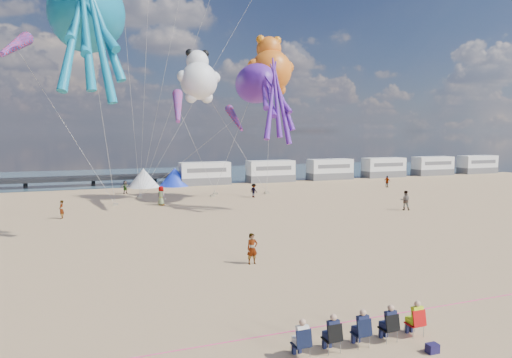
{
  "coord_description": "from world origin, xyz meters",
  "views": [
    {
      "loc": [
        -8.77,
        -19.13,
        7.11
      ],
      "look_at": [
        0.62,
        6.0,
        4.29
      ],
      "focal_mm": 32.0,
      "sensor_mm": 36.0,
      "label": 1
    }
  ],
  "objects_px": {
    "motorhome_0": "(205,173)",
    "motorhome_1": "(270,171)",
    "kite_octopus_teal": "(87,14)",
    "beachgoer_4": "(125,187)",
    "windsock_mid": "(178,107)",
    "spectator_row": "(360,327)",
    "motorhome_2": "(330,169)",
    "kite_teddy_orange": "(271,71)",
    "beachgoer_1": "(405,200)",
    "beachgoer_6": "(161,196)",
    "sandbag_b": "(213,196)",
    "tent_blue": "(175,177)",
    "beachgoer_2": "(254,190)",
    "windsock_right": "(235,119)",
    "kite_panda": "(199,81)",
    "motorhome_5": "(477,164)",
    "windsock_left": "(15,46)",
    "sandbag_d": "(215,194)",
    "cooler_navy": "(432,348)",
    "beachgoer_3": "(387,182)",
    "kite_octopus_purple": "(256,84)",
    "sandbag_e": "(140,197)",
    "motorhome_4": "(433,166)",
    "sandbag_a": "(115,205)",
    "sandbag_c": "(267,193)",
    "standing_person": "(252,249)",
    "beachgoer_5": "(61,210)"
  },
  "relations": [
    {
      "from": "motorhome_0",
      "to": "tent_blue",
      "type": "relative_size",
      "value": 1.65
    },
    {
      "from": "beachgoer_1",
      "to": "beachgoer_3",
      "type": "xyz_separation_m",
      "value": [
        8.82,
        14.54,
        -0.15
      ]
    },
    {
      "from": "motorhome_5",
      "to": "sandbag_d",
      "type": "bearing_deg",
      "value": -168.47
    },
    {
      "from": "motorhome_0",
      "to": "motorhome_1",
      "type": "distance_m",
      "value": 9.5
    },
    {
      "from": "sandbag_e",
      "to": "kite_panda",
      "type": "relative_size",
      "value": 0.08
    },
    {
      "from": "kite_octopus_purple",
      "to": "sandbag_c",
      "type": "bearing_deg",
      "value": 54.29
    },
    {
      "from": "sandbag_b",
      "to": "cooler_navy",
      "type": "bearing_deg",
      "value": -93.94
    },
    {
      "from": "beachgoer_4",
      "to": "windsock_mid",
      "type": "relative_size",
      "value": 0.24
    },
    {
      "from": "kite_panda",
      "to": "windsock_left",
      "type": "distance_m",
      "value": 16.64
    },
    {
      "from": "kite_octopus_purple",
      "to": "beachgoer_3",
      "type": "bearing_deg",
      "value": 11.35
    },
    {
      "from": "beachgoer_4",
      "to": "sandbag_a",
      "type": "bearing_deg",
      "value": -134.74
    },
    {
      "from": "motorhome_5",
      "to": "windsock_mid",
      "type": "xyz_separation_m",
      "value": [
        -54.3,
        -17.5,
        7.82
      ]
    },
    {
      "from": "standing_person",
      "to": "sandbag_a",
      "type": "bearing_deg",
      "value": 100.83
    },
    {
      "from": "beachgoer_1",
      "to": "windsock_left",
      "type": "xyz_separation_m",
      "value": [
        -31.65,
        6.53,
        12.72
      ]
    },
    {
      "from": "motorhome_2",
      "to": "kite_teddy_orange",
      "type": "relative_size",
      "value": 0.92
    },
    {
      "from": "kite_panda",
      "to": "spectator_row",
      "type": "bearing_deg",
      "value": -80.7
    },
    {
      "from": "beachgoer_4",
      "to": "kite_panda",
      "type": "xyz_separation_m",
      "value": [
        6.78,
        -8.16,
        11.33
      ]
    },
    {
      "from": "motorhome_0",
      "to": "beachgoer_1",
      "type": "relative_size",
      "value": 3.69
    },
    {
      "from": "sandbag_b",
      "to": "kite_panda",
      "type": "relative_size",
      "value": 0.08
    },
    {
      "from": "sandbag_a",
      "to": "sandbag_e",
      "type": "relative_size",
      "value": 1.0
    },
    {
      "from": "cooler_navy",
      "to": "motorhome_5",
      "type": "bearing_deg",
      "value": 42.68
    },
    {
      "from": "tent_blue",
      "to": "beachgoer_1",
      "type": "relative_size",
      "value": 2.24
    },
    {
      "from": "beachgoer_1",
      "to": "sandbag_b",
      "type": "bearing_deg",
      "value": -8.59
    },
    {
      "from": "beachgoer_6",
      "to": "windsock_right",
      "type": "distance_m",
      "value": 11.32
    },
    {
      "from": "beachgoer_6",
      "to": "sandbag_b",
      "type": "xyz_separation_m",
      "value": [
        6.1,
        3.63,
        -0.81
      ]
    },
    {
      "from": "spectator_row",
      "to": "beachgoer_2",
      "type": "bearing_deg",
      "value": 75.69
    },
    {
      "from": "beachgoer_3",
      "to": "kite_panda",
      "type": "relative_size",
      "value": 0.23
    },
    {
      "from": "windsock_right",
      "to": "kite_octopus_teal",
      "type": "bearing_deg",
      "value": -146.97
    },
    {
      "from": "beachgoer_6",
      "to": "sandbag_b",
      "type": "bearing_deg",
      "value": -95.38
    },
    {
      "from": "motorhome_1",
      "to": "beachgoer_2",
      "type": "bearing_deg",
      "value": -119.01
    },
    {
      "from": "motorhome_5",
      "to": "beachgoer_3",
      "type": "relative_size",
      "value": 4.44
    },
    {
      "from": "motorhome_2",
      "to": "motorhome_4",
      "type": "distance_m",
      "value": 19.0
    },
    {
      "from": "beachgoer_1",
      "to": "windsock_right",
      "type": "xyz_separation_m",
      "value": [
        -12.01,
        12.67,
        7.5
      ]
    },
    {
      "from": "motorhome_5",
      "to": "spectator_row",
      "type": "height_order",
      "value": "motorhome_5"
    },
    {
      "from": "spectator_row",
      "to": "kite_octopus_purple",
      "type": "bearing_deg",
      "value": 75.97
    },
    {
      "from": "beachgoer_5",
      "to": "kite_teddy_orange",
      "type": "distance_m",
      "value": 23.72
    },
    {
      "from": "spectator_row",
      "to": "kite_octopus_teal",
      "type": "height_order",
      "value": "kite_octopus_teal"
    },
    {
      "from": "spectator_row",
      "to": "kite_teddy_orange",
      "type": "distance_m",
      "value": 34.85
    },
    {
      "from": "motorhome_4",
      "to": "sandbag_e",
      "type": "height_order",
      "value": "motorhome_4"
    },
    {
      "from": "beachgoer_4",
      "to": "motorhome_1",
      "type": "bearing_deg",
      "value": -18.54
    },
    {
      "from": "motorhome_0",
      "to": "kite_octopus_teal",
      "type": "relative_size",
      "value": 0.55
    },
    {
      "from": "motorhome_2",
      "to": "kite_teddy_orange",
      "type": "height_order",
      "value": "kite_teddy_orange"
    },
    {
      "from": "windsock_left",
      "to": "windsock_mid",
      "type": "distance_m",
      "value": 13.57
    },
    {
      "from": "motorhome_4",
      "to": "windsock_mid",
      "type": "distance_m",
      "value": 48.73
    },
    {
      "from": "windsock_right",
      "to": "beachgoer_1",
      "type": "bearing_deg",
      "value": -46.17
    },
    {
      "from": "motorhome_0",
      "to": "windsock_left",
      "type": "height_order",
      "value": "windsock_left"
    },
    {
      "from": "beachgoer_3",
      "to": "sandbag_d",
      "type": "xyz_separation_m",
      "value": [
        -22.19,
        1.24,
        -0.63
      ]
    },
    {
      "from": "cooler_navy",
      "to": "beachgoer_2",
      "type": "height_order",
      "value": "beachgoer_2"
    },
    {
      "from": "kite_teddy_orange",
      "to": "windsock_left",
      "type": "xyz_separation_m",
      "value": [
        -22.64,
        -3.53,
        0.45
      ]
    },
    {
      "from": "motorhome_4",
      "to": "beachgoer_3",
      "type": "height_order",
      "value": "motorhome_4"
    }
  ]
}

